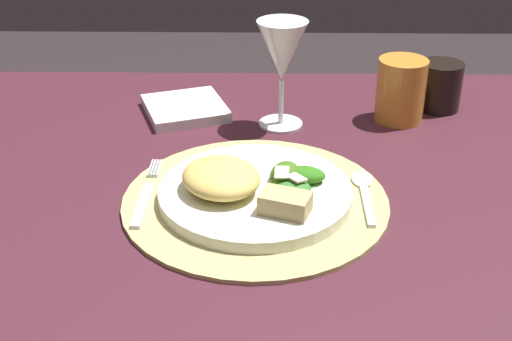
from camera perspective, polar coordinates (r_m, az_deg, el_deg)
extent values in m
cube|color=#441D28|center=(0.91, 0.30, -2.29)|extent=(1.27, 0.89, 0.02)
cylinder|color=tan|center=(0.87, -0.06, -2.56)|extent=(0.35, 0.35, 0.01)
cylinder|color=silver|center=(0.87, -0.06, -1.93)|extent=(0.25, 0.25, 0.02)
ellipsoid|color=#E7C760|center=(0.85, -2.99, -0.60)|extent=(0.14, 0.14, 0.04)
ellipsoid|color=#35762B|center=(0.84, 3.21, -1.62)|extent=(0.05, 0.05, 0.02)
ellipsoid|color=#415B26|center=(0.88, 3.60, -0.36)|extent=(0.07, 0.06, 0.02)
ellipsoid|color=#3C661B|center=(0.87, 2.44, -0.29)|extent=(0.05, 0.07, 0.02)
ellipsoid|color=#2E7217|center=(0.87, 4.26, -0.36)|extent=(0.06, 0.04, 0.02)
cube|color=beige|center=(0.85, 2.21, -0.16)|extent=(0.02, 0.03, 0.01)
cube|color=beige|center=(0.84, 3.45, -0.63)|extent=(0.03, 0.03, 0.00)
cube|color=tan|center=(0.81, 2.51, -2.79)|extent=(0.07, 0.06, 0.02)
cube|color=silver|center=(0.86, -9.66, -2.90)|extent=(0.01, 0.10, 0.00)
cube|color=silver|center=(0.95, -8.98, 0.19)|extent=(0.00, 0.05, 0.00)
cube|color=silver|center=(0.95, -8.74, 0.19)|extent=(0.00, 0.05, 0.00)
cube|color=silver|center=(0.95, -8.50, 0.18)|extent=(0.00, 0.05, 0.00)
cube|color=silver|center=(0.95, -8.26, 0.18)|extent=(0.00, 0.05, 0.00)
cube|color=silver|center=(0.86, 9.47, -2.90)|extent=(0.01, 0.10, 0.00)
ellipsoid|color=silver|center=(0.92, 8.99, -0.71)|extent=(0.03, 0.05, 0.01)
cube|color=white|center=(1.13, -6.05, 5.27)|extent=(0.16, 0.16, 0.02)
cylinder|color=silver|center=(1.09, 2.11, 4.01)|extent=(0.07, 0.07, 0.00)
cylinder|color=silver|center=(1.07, 2.15, 5.88)|extent=(0.01, 0.01, 0.07)
cone|color=silver|center=(1.04, 2.23, 10.12)|extent=(0.08, 0.08, 0.09)
cylinder|color=orange|center=(1.11, 12.23, 6.70)|extent=(0.08, 0.08, 0.10)
cylinder|color=black|center=(1.17, 15.36, 6.96)|extent=(0.07, 0.07, 0.08)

